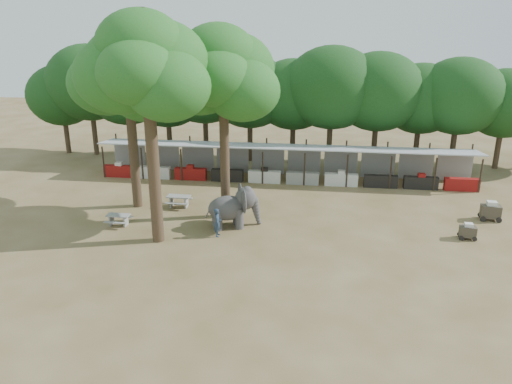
# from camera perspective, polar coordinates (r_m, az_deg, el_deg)

# --- Properties ---
(ground) EXTENTS (100.00, 100.00, 0.00)m
(ground) POSITION_cam_1_polar(r_m,az_deg,el_deg) (24.98, 0.79, -8.20)
(ground) COLOR brown
(ground) RESTS_ON ground
(vendor_stalls) EXTENTS (28.00, 2.99, 2.80)m
(vendor_stalls) POSITION_cam_1_polar(r_m,az_deg,el_deg) (37.42, 3.28, 3.17)
(vendor_stalls) COLOR #A3A5AB
(vendor_stalls) RESTS_ON ground
(yard_tree_left) EXTENTS (7.10, 6.90, 11.02)m
(yard_tree_left) POSITION_cam_1_polar(r_m,az_deg,el_deg) (31.64, -14.60, 12.63)
(yard_tree_left) COLOR #332316
(yard_tree_left) RESTS_ON ground
(yard_tree_center) EXTENTS (7.10, 6.90, 12.04)m
(yard_tree_center) POSITION_cam_1_polar(r_m,az_deg,el_deg) (25.83, -12.55, 13.68)
(yard_tree_center) COLOR #332316
(yard_tree_center) RESTS_ON ground
(yard_tree_back) EXTENTS (7.10, 6.90, 11.36)m
(yard_tree_back) POSITION_cam_1_polar(r_m,az_deg,el_deg) (28.94, -4.00, 13.30)
(yard_tree_back) COLOR #332316
(yard_tree_back) RESTS_ON ground
(backdrop_trees) EXTENTS (46.46, 5.95, 8.33)m
(backdrop_trees) POSITION_cam_1_polar(r_m,az_deg,el_deg) (41.55, 3.95, 10.88)
(backdrop_trees) COLOR #332316
(backdrop_trees) RESTS_ON ground
(elephant) EXTENTS (3.26, 2.45, 2.42)m
(elephant) POSITION_cam_1_polar(r_m,az_deg,el_deg) (28.84, -2.54, -1.72)
(elephant) COLOR #3B3839
(elephant) RESTS_ON ground
(handler) EXTENTS (0.41, 0.60, 1.63)m
(handler) POSITION_cam_1_polar(r_m,az_deg,el_deg) (27.77, -4.41, -3.48)
(handler) COLOR #26384C
(handler) RESTS_ON ground
(picnic_table_near) EXTENTS (1.38, 1.25, 0.67)m
(picnic_table_near) POSITION_cam_1_polar(r_m,az_deg,el_deg) (30.31, -15.44, -2.93)
(picnic_table_near) COLOR gray
(picnic_table_near) RESTS_ON ground
(picnic_table_far) EXTENTS (1.53, 1.38, 0.74)m
(picnic_table_far) POSITION_cam_1_polar(r_m,az_deg,el_deg) (32.45, -8.81, -0.87)
(picnic_table_far) COLOR gray
(picnic_table_far) RESTS_ON ground
(cart_front) EXTENTS (0.99, 0.68, 0.93)m
(cart_front) POSITION_cam_1_polar(r_m,az_deg,el_deg) (29.84, 23.05, -4.14)
(cart_front) COLOR #352D23
(cart_front) RESTS_ON ground
(cart_back) EXTENTS (1.28, 0.90, 1.19)m
(cart_back) POSITION_cam_1_polar(r_m,az_deg,el_deg) (33.08, 25.24, -1.97)
(cart_back) COLOR #352D23
(cart_back) RESTS_ON ground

